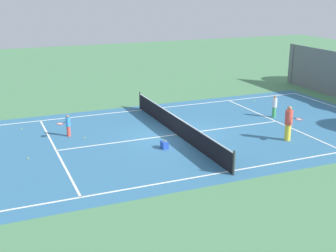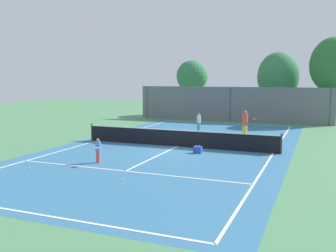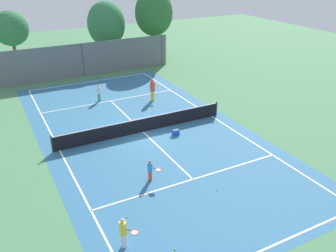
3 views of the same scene
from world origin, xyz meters
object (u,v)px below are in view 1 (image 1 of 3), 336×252
player_3 (68,125)px  player_1 (289,123)px  player_0 (274,106)px  tennis_ball_1 (85,138)px  tennis_ball_0 (21,129)px  tennis_ball_3 (28,158)px  ball_crate (164,145)px  tennis_ball_4 (255,101)px

player_3 → player_1: bearing=63.9°
player_3 → player_0: bearing=84.5°
tennis_ball_1 → player_0: bearing=87.6°
player_1 → player_0: bearing=153.8°
player_1 → tennis_ball_1: size_ratio=27.77×
tennis_ball_0 → tennis_ball_3: (4.79, -0.18, 0.00)m
player_3 → tennis_ball_0: (-2.21, -2.18, -0.58)m
ball_crate → tennis_ball_3: bearing=-100.0°
tennis_ball_0 → ball_crate: bearing=46.3°
tennis_ball_1 → tennis_ball_3: 3.60m
tennis_ball_0 → tennis_ball_4: same height
player_0 → tennis_ball_3: size_ratio=20.56×
ball_crate → tennis_ball_3: ball_crate is taller
player_0 → tennis_ball_0: (-3.38, -14.42, -0.66)m
tennis_ball_1 → ball_crate: bearing=47.6°
player_3 → tennis_ball_3: (2.58, -2.36, -0.58)m
player_3 → ball_crate: bearing=47.2°
player_1 → player_3: player_1 is taller
player_0 → ball_crate: player_0 is taller
player_3 → tennis_ball_0: size_ratio=17.78×
ball_crate → tennis_ball_4: ball_crate is taller
tennis_ball_0 → tennis_ball_3: same height
tennis_ball_3 → player_0: bearing=95.5°
player_1 → tennis_ball_3: 12.96m
ball_crate → player_1: bearing=78.0°
player_0 → player_1: player_1 is taller
tennis_ball_4 → ball_crate: bearing=-56.0°
player_0 → player_1: 4.33m
player_1 → tennis_ball_1: bearing=-114.3°
player_0 → ball_crate: 8.63m
tennis_ball_0 → player_3: bearing=44.7°
ball_crate → tennis_ball_1: size_ratio=6.56×
ball_crate → player_3: bearing=-132.8°
tennis_ball_0 → tennis_ball_3: 4.79m
ball_crate → tennis_ball_3: (-1.12, -6.36, -0.15)m
tennis_ball_3 → ball_crate: bearing=80.0°
player_3 → ball_crate: size_ratio=2.71×
tennis_ball_0 → tennis_ball_3: bearing=-2.1°
ball_crate → tennis_ball_0: bearing=-133.7°
tennis_ball_3 → player_1: bearing=79.0°
tennis_ball_3 → tennis_ball_4: (-5.20, 15.72, 0.00)m
ball_crate → tennis_ball_0: ball_crate is taller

